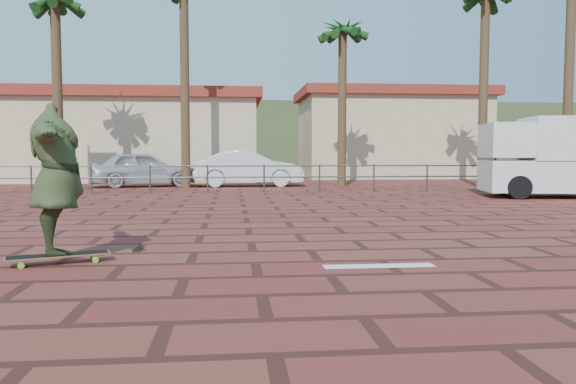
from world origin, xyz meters
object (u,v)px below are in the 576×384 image
Objects in this scene: car_white at (249,168)px; car_silver at (144,169)px; longboard at (58,256)px; campervan at (565,155)px; skateboarder at (56,179)px.

car_silver is at bearing 87.36° from car_white.
car_silver is 4.38m from car_white.
longboard is at bearing 170.04° from car_white.
campervan is 1.13× the size of car_white.
car_white reaches higher than car_silver.
campervan is (12.75, 9.58, 0.25)m from skateboarder.
campervan is 1.19× the size of car_silver.
car_silver is (-1.49, 16.67, -0.34)m from skateboarder.
car_white is at bearing -28.85° from skateboarder.
campervan reaches higher than skateboarder.
longboard is 0.98m from skateboarder.
car_silver is at bearing 164.73° from campervan.
campervan is 12.04m from car_white.
car_white is at bearing -106.48° from car_silver.
skateboarder reaches higher than longboard.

